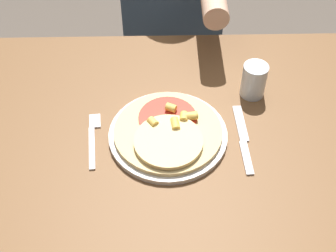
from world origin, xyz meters
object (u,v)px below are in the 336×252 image
drinking_glass (254,80)px  plate (168,135)px  pizza (169,132)px  fork (93,137)px  knife (243,140)px  dining_table (164,163)px

drinking_glass → plate: bearing=-146.7°
pizza → fork: (-0.18, 0.01, -0.02)m
knife → drinking_glass: bearing=75.1°
dining_table → knife: size_ratio=5.37×
fork → drinking_glass: 0.44m
plate → pizza: pizza is taller
plate → drinking_glass: (0.23, 0.15, 0.04)m
knife → drinking_glass: (0.04, 0.16, 0.04)m
plate → knife: 0.18m
knife → drinking_glass: drinking_glass is taller
dining_table → drinking_glass: 0.32m
pizza → drinking_glass: size_ratio=2.80×
dining_table → knife: knife is taller
pizza → drinking_glass: (0.23, 0.15, 0.02)m
fork → knife: bearing=-2.7°
pizza → knife: size_ratio=1.19×
knife → plate: bearing=175.3°
dining_table → pizza: 0.14m
dining_table → pizza: pizza is taller
knife → fork: bearing=177.3°
plate → knife: bearing=-4.7°
plate → drinking_glass: 0.27m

